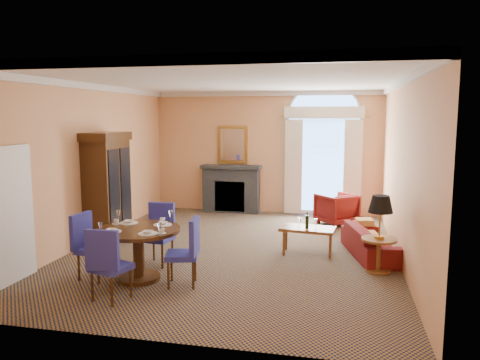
% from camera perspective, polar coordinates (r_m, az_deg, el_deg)
% --- Properties ---
extents(ground, '(7.50, 7.50, 0.00)m').
position_cam_1_polar(ground, '(9.08, -0.67, -8.58)').
color(ground, '#141B3F').
rests_on(ground, ground).
extents(room_envelope, '(6.04, 7.52, 3.45)m').
position_cam_1_polar(room_envelope, '(9.36, 0.07, 7.50)').
color(room_envelope, '#E2A26C').
rests_on(room_envelope, ground).
extents(armoire, '(0.64, 1.14, 2.23)m').
position_cam_1_polar(armoire, '(9.95, -15.90, -1.07)').
color(armoire, '#321C0B').
rests_on(armoire, ground).
extents(dining_table, '(1.31, 1.31, 1.03)m').
position_cam_1_polar(dining_table, '(7.53, -12.29, -7.40)').
color(dining_table, '#321C0B').
rests_on(dining_table, ground).
extents(dining_chair_north, '(0.52, 0.52, 1.05)m').
position_cam_1_polar(dining_chair_north, '(8.33, -9.77, -5.93)').
color(dining_chair_north, '#27299A').
rests_on(dining_chair_north, ground).
extents(dining_chair_south, '(0.59, 0.59, 1.05)m').
position_cam_1_polar(dining_chair_south, '(6.74, -15.93, -9.41)').
color(dining_chair_south, '#27299A').
rests_on(dining_chair_south, ground).
extents(dining_chair_east, '(0.56, 0.56, 1.05)m').
position_cam_1_polar(dining_chair_east, '(7.14, -6.38, -8.18)').
color(dining_chair_east, '#27299A').
rests_on(dining_chair_east, ground).
extents(dining_chair_west, '(0.55, 0.53, 1.05)m').
position_cam_1_polar(dining_chair_west, '(7.79, -17.97, -7.16)').
color(dining_chair_west, '#27299A').
rests_on(dining_chair_west, ground).
extents(sofa, '(1.12, 1.95, 0.53)m').
position_cam_1_polar(sofa, '(9.01, 15.77, -7.24)').
color(sofa, maroon).
rests_on(sofa, ground).
extents(armchair, '(1.13, 1.13, 0.74)m').
position_cam_1_polar(armchair, '(11.36, 11.69, -3.47)').
color(armchair, maroon).
rests_on(armchair, ground).
extents(coffee_table, '(1.05, 0.66, 0.82)m').
position_cam_1_polar(coffee_table, '(8.84, 8.25, -6.02)').
color(coffee_table, brown).
rests_on(coffee_table, ground).
extents(side_table, '(0.57, 0.57, 1.26)m').
position_cam_1_polar(side_table, '(7.99, 16.68, -5.11)').
color(side_table, brown).
rests_on(side_table, ground).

